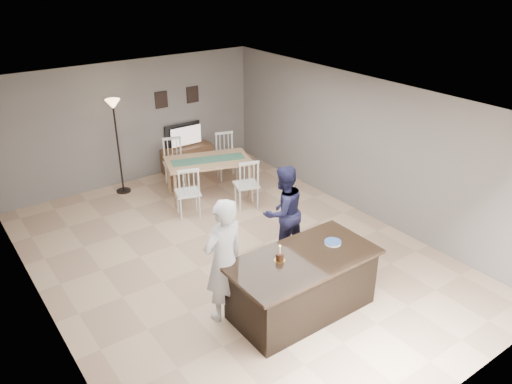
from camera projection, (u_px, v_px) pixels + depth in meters
floor at (233, 255)px, 8.60m from camera, size 8.00×8.00×0.00m
room_shell at (231, 165)px, 7.88m from camera, size 8.00×8.00×8.00m
kitchen_island at (302, 284)px, 7.09m from camera, size 2.15×1.10×0.90m
tv_console at (187, 158)px, 11.87m from camera, size 1.20×0.40×0.60m
television at (185, 135)px, 11.68m from camera, size 0.91×0.12×0.53m
tv_screen_glow at (186, 136)px, 11.61m from camera, size 0.78×0.00×0.78m
picture_frames at (177, 97)px, 11.37m from camera, size 1.10×0.02×0.38m
doorway at (103, 349)px, 4.80m from camera, size 0.00×2.10×2.65m
woman at (224, 260)px, 6.79m from camera, size 0.73×0.54×1.84m
man at (283, 212)px, 8.31m from camera, size 0.80×0.63×1.62m
birthday_cake at (280, 257)px, 6.81m from camera, size 0.16×0.16×0.24m
plate_stack at (333, 242)px, 7.22m from camera, size 0.25×0.25×0.04m
dining_table at (208, 166)px, 10.47m from camera, size 2.17×2.37×1.06m
floor_lamp at (115, 121)px, 10.23m from camera, size 0.31×0.31×2.05m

